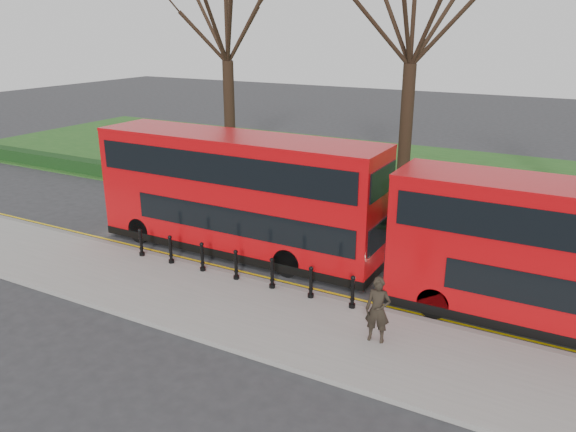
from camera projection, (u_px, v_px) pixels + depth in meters
The scene contains 12 objects.
ground at pixel (259, 269), 20.09m from camera, with size 120.00×120.00×0.00m, color #28282B.
pavement at pixel (208, 301), 17.57m from camera, with size 60.00×4.00×0.15m, color gray.
kerb at pixel (243, 277), 19.23m from camera, with size 60.00×0.25×0.16m, color slate.
grass_verge at pixel (395, 175), 32.51m from camera, with size 60.00×18.00×0.06m, color #204E1A.
hedge at pixel (337, 207), 25.60m from camera, with size 60.00×0.90×0.80m, color black.
yellow_line_outer at pixel (248, 276), 19.50m from camera, with size 60.00×0.10×0.01m, color yellow.
yellow_line_inner at pixel (251, 274), 19.67m from camera, with size 60.00×0.10×0.01m, color yellow.
tree_left at pixel (226, 19), 29.28m from camera, with size 7.55×7.55×11.80m.
tree_mid at pixel (414, 13), 24.64m from camera, with size 7.72×7.72×12.06m.
bollard_row at pixel (236, 265), 18.78m from camera, with size 8.58×0.15×1.00m.
bus_lead at pixel (238, 195), 20.98m from camera, with size 11.28×2.59×4.49m.
pedestrian at pixel (378, 310), 14.94m from camera, with size 0.67×0.44×1.85m, color black.
Camera 1 is at (9.81, -15.61, 8.25)m, focal length 35.00 mm.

